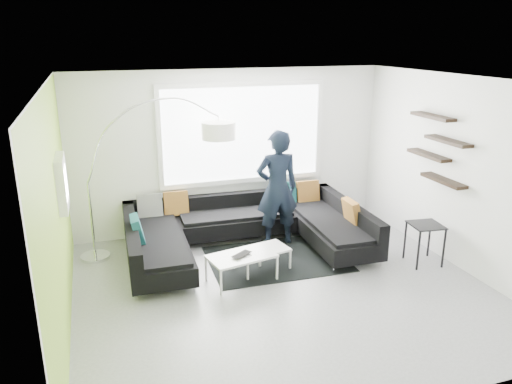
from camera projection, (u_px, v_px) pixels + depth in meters
ground at (282, 289)px, 6.85m from camera, size 5.50×5.50×0.00m
room_shell at (282, 157)px, 6.50m from camera, size 5.54×5.04×2.82m
sectional_sofa at (247, 232)px, 7.88m from camera, size 3.78×2.42×0.80m
rug at (276, 259)px, 7.75m from camera, size 2.14×1.59×0.01m
coffee_table at (252, 262)px, 7.19m from camera, size 1.30×0.91×0.39m
arc_lamp at (88, 183)px, 7.42m from camera, size 2.38×1.09×2.45m
side_table at (424, 244)px, 7.53m from camera, size 0.51×0.51×0.63m
person at (277, 188)px, 8.06m from camera, size 0.74×0.53×1.92m
laptop at (244, 256)px, 6.91m from camera, size 0.52×0.51×0.03m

